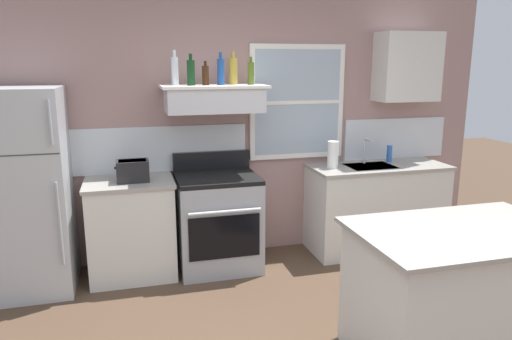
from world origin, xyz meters
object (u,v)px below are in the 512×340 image
object	(u,v)px
bottle_brown_stout	(206,75)
kitchen_island	(458,294)
refrigerator	(25,192)
paper_towel_roll	(333,155)
dish_soap_bottle	(389,154)
stove_range	(218,221)
bottle_clear_tall	(175,70)
bottle_blue_liqueur	(221,71)
bottle_olive_oil_square	(251,73)
bottle_champagne_gold_foil	(233,71)
bottle_dark_green_wine	(191,72)
toaster	(133,170)

from	to	relation	value
bottle_brown_stout	kitchen_island	size ratio (longest dim) A/B	0.15
refrigerator	paper_towel_roll	xyz separation A→B (m)	(2.84, 0.06, 0.17)
bottle_brown_stout	dish_soap_bottle	bearing A→B (deg)	2.16
stove_range	bottle_clear_tall	bearing A→B (deg)	159.49
bottle_blue_liqueur	bottle_olive_oil_square	bearing A→B (deg)	-2.93
stove_range	paper_towel_roll	size ratio (longest dim) A/B	4.04
stove_range	bottle_champagne_gold_foil	bearing A→B (deg)	36.93
bottle_dark_green_wine	bottle_blue_liqueur	world-z (taller)	bottle_blue_liqueur
bottle_clear_tall	bottle_olive_oil_square	bearing A→B (deg)	-5.36
bottle_clear_tall	bottle_brown_stout	size ratio (longest dim) A/B	1.45
bottle_brown_stout	bottle_champagne_gold_foil	bearing A→B (deg)	17.24
refrigerator	bottle_clear_tall	world-z (taller)	bottle_clear_tall
toaster	bottle_olive_oil_square	bearing A→B (deg)	3.66
toaster	bottle_brown_stout	bearing A→B (deg)	5.92
bottle_clear_tall	dish_soap_bottle	world-z (taller)	bottle_clear_tall
refrigerator	stove_range	distance (m)	1.70
toaster	bottle_clear_tall	distance (m)	0.97
stove_range	bottle_champagne_gold_foil	xyz separation A→B (m)	(0.20, 0.15, 1.41)
dish_soap_bottle	bottle_brown_stout	bearing A→B (deg)	-177.84
toaster	bottle_clear_tall	size ratio (longest dim) A/B	0.95
toaster	bottle_olive_oil_square	world-z (taller)	bottle_olive_oil_square
bottle_champagne_gold_foil	kitchen_island	world-z (taller)	bottle_champagne_gold_foil
bottle_dark_green_wine	bottle_champagne_gold_foil	world-z (taller)	bottle_champagne_gold_foil
bottle_blue_liqueur	bottle_champagne_gold_foil	bearing A→B (deg)	28.37
bottle_clear_tall	dish_soap_bottle	bearing A→B (deg)	0.24
bottle_dark_green_wine	bottle_champagne_gold_foil	bearing A→B (deg)	12.29
dish_soap_bottle	kitchen_island	distance (m)	2.15
toaster	bottle_champagne_gold_foil	size ratio (longest dim) A/B	0.99
bottle_dark_green_wine	dish_soap_bottle	distance (m)	2.26
bottle_blue_liqueur	kitchen_island	world-z (taller)	bottle_blue_liqueur
bottle_olive_oil_square	dish_soap_bottle	world-z (taller)	bottle_olive_oil_square
dish_soap_bottle	bottle_clear_tall	bearing A→B (deg)	-179.76
toaster	bottle_dark_green_wine	world-z (taller)	bottle_dark_green_wine
bottle_dark_green_wine	bottle_olive_oil_square	size ratio (longest dim) A/B	1.10
bottle_blue_liqueur	bottle_brown_stout	bearing A→B (deg)	-174.25
bottle_champagne_gold_foil	paper_towel_roll	distance (m)	1.29
bottle_champagne_gold_foil	dish_soap_bottle	size ratio (longest dim) A/B	1.67
bottle_clear_tall	dish_soap_bottle	distance (m)	2.39
bottle_brown_stout	bottle_blue_liqueur	bearing A→B (deg)	5.75
bottle_dark_green_wine	paper_towel_roll	xyz separation A→B (m)	(1.39, -0.02, -0.82)
bottle_blue_liqueur	toaster	bearing A→B (deg)	-174.11
bottle_clear_tall	toaster	bearing A→B (deg)	-162.00
bottle_dark_green_wine	paper_towel_roll	bearing A→B (deg)	-0.93
refrigerator	paper_towel_roll	world-z (taller)	refrigerator
toaster	bottle_blue_liqueur	size ratio (longest dim) A/B	1.02
bottle_champagne_gold_foil	kitchen_island	size ratio (longest dim) A/B	0.21
bottle_clear_tall	stove_range	bearing A→B (deg)	-20.51
bottle_clear_tall	kitchen_island	size ratio (longest dim) A/B	0.22
refrigerator	bottle_blue_liqueur	xyz separation A→B (m)	(1.72, 0.10, 0.99)
bottle_dark_green_wine	paper_towel_roll	world-z (taller)	bottle_dark_green_wine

